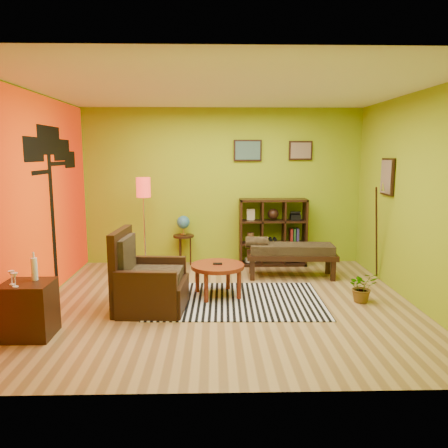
{
  "coord_description": "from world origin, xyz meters",
  "views": [
    {
      "loc": [
        -0.18,
        -5.66,
        2.0
      ],
      "look_at": [
        -0.02,
        0.2,
        1.05
      ],
      "focal_mm": 35.0,
      "sensor_mm": 36.0,
      "label": 1
    }
  ],
  "objects_px": {
    "coffee_table": "(218,269)",
    "armchair": "(147,285)",
    "cube_shelf": "(274,232)",
    "bench": "(289,251)",
    "floor_lamp": "(144,196)",
    "potted_plant": "(362,290)",
    "side_cabinet": "(29,309)",
    "globe_table": "(183,228)"
  },
  "relations": [
    {
      "from": "coffee_table",
      "to": "armchair",
      "type": "bearing_deg",
      "value": -151.26
    },
    {
      "from": "coffee_table",
      "to": "armchair",
      "type": "height_order",
      "value": "armchair"
    },
    {
      "from": "cube_shelf",
      "to": "bench",
      "type": "distance_m",
      "value": 0.84
    },
    {
      "from": "armchair",
      "to": "bench",
      "type": "distance_m",
      "value": 2.54
    },
    {
      "from": "floor_lamp",
      "to": "potted_plant",
      "type": "xyz_separation_m",
      "value": [
        3.17,
        -1.57,
        -1.14
      ]
    },
    {
      "from": "armchair",
      "to": "coffee_table",
      "type": "bearing_deg",
      "value": 28.74
    },
    {
      "from": "floor_lamp",
      "to": "coffee_table",
      "type": "bearing_deg",
      "value": -46.53
    },
    {
      "from": "side_cabinet",
      "to": "cube_shelf",
      "type": "height_order",
      "value": "cube_shelf"
    },
    {
      "from": "coffee_table",
      "to": "armchair",
      "type": "xyz_separation_m",
      "value": [
        -0.92,
        -0.5,
        -0.08
      ]
    },
    {
      "from": "coffee_table",
      "to": "globe_table",
      "type": "relative_size",
      "value": 0.83
    },
    {
      "from": "globe_table",
      "to": "potted_plant",
      "type": "height_order",
      "value": "globe_table"
    },
    {
      "from": "armchair",
      "to": "side_cabinet",
      "type": "xyz_separation_m",
      "value": [
        -1.17,
        -0.83,
        -0.0
      ]
    },
    {
      "from": "floor_lamp",
      "to": "potted_plant",
      "type": "distance_m",
      "value": 3.72
    },
    {
      "from": "floor_lamp",
      "to": "potted_plant",
      "type": "bearing_deg",
      "value": -26.42
    },
    {
      "from": "side_cabinet",
      "to": "floor_lamp",
      "type": "distance_m",
      "value": 2.92
    },
    {
      "from": "bench",
      "to": "floor_lamp",
      "type": "bearing_deg",
      "value": 171.79
    },
    {
      "from": "coffee_table",
      "to": "side_cabinet",
      "type": "height_order",
      "value": "side_cabinet"
    },
    {
      "from": "armchair",
      "to": "potted_plant",
      "type": "bearing_deg",
      "value": 4.06
    },
    {
      "from": "side_cabinet",
      "to": "floor_lamp",
      "type": "xyz_separation_m",
      "value": [
        0.88,
        2.6,
        0.99
      ]
    },
    {
      "from": "side_cabinet",
      "to": "globe_table",
      "type": "xyz_separation_m",
      "value": [
        1.5,
        3.06,
        0.37
      ]
    },
    {
      "from": "armchair",
      "to": "floor_lamp",
      "type": "height_order",
      "value": "floor_lamp"
    },
    {
      "from": "globe_table",
      "to": "armchair",
      "type": "bearing_deg",
      "value": -98.37
    },
    {
      "from": "globe_table",
      "to": "floor_lamp",
      "type": "bearing_deg",
      "value": -143.51
    },
    {
      "from": "floor_lamp",
      "to": "potted_plant",
      "type": "height_order",
      "value": "floor_lamp"
    },
    {
      "from": "floor_lamp",
      "to": "globe_table",
      "type": "height_order",
      "value": "floor_lamp"
    },
    {
      "from": "cube_shelf",
      "to": "bench",
      "type": "bearing_deg",
      "value": -79.93
    },
    {
      "from": "floor_lamp",
      "to": "globe_table",
      "type": "xyz_separation_m",
      "value": [
        0.62,
        0.46,
        -0.62
      ]
    },
    {
      "from": "globe_table",
      "to": "cube_shelf",
      "type": "relative_size",
      "value": 0.75
    },
    {
      "from": "bench",
      "to": "cube_shelf",
      "type": "bearing_deg",
      "value": 100.07
    },
    {
      "from": "bench",
      "to": "side_cabinet",
      "type": "bearing_deg",
      "value": -145.22
    },
    {
      "from": "side_cabinet",
      "to": "potted_plant",
      "type": "bearing_deg",
      "value": 14.27
    },
    {
      "from": "coffee_table",
      "to": "floor_lamp",
      "type": "relative_size",
      "value": 0.47
    },
    {
      "from": "globe_table",
      "to": "cube_shelf",
      "type": "bearing_deg",
      "value": 0.2
    },
    {
      "from": "cube_shelf",
      "to": "potted_plant",
      "type": "relative_size",
      "value": 2.83
    },
    {
      "from": "coffee_table",
      "to": "armchair",
      "type": "relative_size",
      "value": 0.72
    },
    {
      "from": "coffee_table",
      "to": "side_cabinet",
      "type": "bearing_deg",
      "value": -147.5
    },
    {
      "from": "coffee_table",
      "to": "cube_shelf",
      "type": "relative_size",
      "value": 0.62
    },
    {
      "from": "potted_plant",
      "to": "globe_table",
      "type": "bearing_deg",
      "value": 141.48
    },
    {
      "from": "globe_table",
      "to": "side_cabinet",
      "type": "bearing_deg",
      "value": -116.06
    },
    {
      "from": "armchair",
      "to": "floor_lamp",
      "type": "xyz_separation_m",
      "value": [
        -0.29,
        1.78,
        0.99
      ]
    },
    {
      "from": "floor_lamp",
      "to": "cube_shelf",
      "type": "bearing_deg",
      "value": 11.69
    },
    {
      "from": "armchair",
      "to": "potted_plant",
      "type": "xyz_separation_m",
      "value": [
        2.88,
        0.2,
        -0.15
      ]
    }
  ]
}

